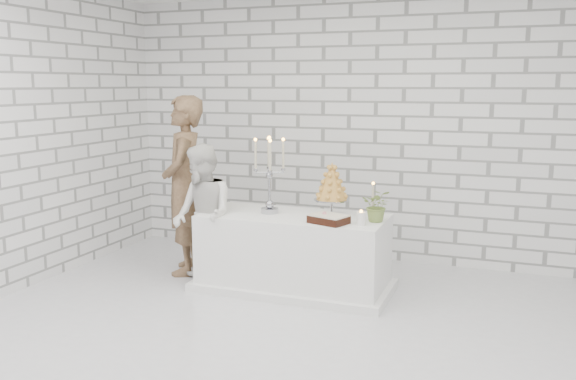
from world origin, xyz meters
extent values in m
cube|color=silver|center=(0.00, 0.00, 0.00)|extent=(6.00, 5.00, 0.01)
cube|color=white|center=(0.00, 2.50, 1.50)|extent=(6.00, 0.01, 3.00)
cube|color=white|center=(0.00, -2.50, 1.50)|extent=(6.00, 0.01, 3.00)
cube|color=white|center=(-0.48, 1.14, 0.38)|extent=(1.80, 0.80, 0.75)
imported|color=brown|center=(-1.77, 1.27, 0.95)|extent=(0.68, 0.81, 1.89)
imported|color=white|center=(-1.36, 0.92, 0.72)|extent=(0.88, 0.87, 1.43)
cube|color=black|center=(-0.06, 0.92, 0.79)|extent=(0.39, 0.33, 0.08)
cylinder|color=white|center=(0.24, 0.94, 0.81)|extent=(0.10, 0.10, 0.12)
cylinder|color=beige|center=(0.26, 1.31, 0.91)|extent=(0.07, 0.07, 0.32)
imported|color=#597837|center=(0.34, 1.15, 0.90)|extent=(0.31, 0.27, 0.31)
camera|label=1|loc=(1.54, -4.37, 2.01)|focal=38.43mm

